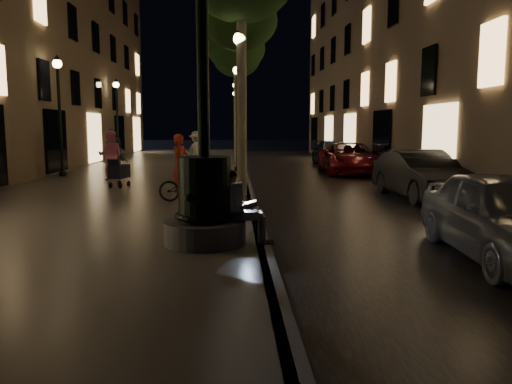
{
  "coord_description": "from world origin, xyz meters",
  "views": [
    {
      "loc": [
        -0.52,
        -6.45,
        2.21
      ],
      "look_at": [
        -0.08,
        3.0,
        0.96
      ],
      "focal_mm": 35.0,
      "sensor_mm": 36.0,
      "label": 1
    }
  ],
  "objects": [
    {
      "name": "promenade",
      "position": [
        -4.0,
        15.0,
        0.1
      ],
      "size": [
        8.0,
        45.0,
        0.2
      ],
      "primitive_type": "cube",
      "color": "#69635D",
      "rests_on": "ground"
    },
    {
      "name": "ground",
      "position": [
        0.0,
        15.0,
        0.0
      ],
      "size": [
        120.0,
        120.0,
        0.0
      ],
      "primitive_type": "plane",
      "color": "black",
      "rests_on": "ground"
    },
    {
      "name": "fountain_lamppost",
      "position": [
        -1.0,
        2.0,
        1.21
      ],
      "size": [
        1.4,
        1.4,
        5.21
      ],
      "color": "#59595B",
      "rests_on": "promenade"
    },
    {
      "name": "stroller",
      "position": [
        -4.27,
        10.13,
        0.73
      ],
      "size": [
        0.62,
        1.04,
        1.05
      ],
      "rotation": [
        0.0,
        0.0,
        -0.28
      ],
      "color": "black",
      "rests_on": "promenade"
    },
    {
      "name": "car_third",
      "position": [
        4.93,
        16.49,
        0.73
      ],
      "size": [
        2.61,
        5.32,
        1.46
      ],
      "primitive_type": "imported",
      "rotation": [
        0.0,
        0.0,
        -0.04
      ],
      "color": "maroon",
      "rests_on": "ground"
    },
    {
      "name": "lamp_left_b",
      "position": [
        -7.4,
        14.0,
        3.24
      ],
      "size": [
        0.36,
        0.36,
        4.81
      ],
      "color": "black",
      "rests_on": "promenade"
    },
    {
      "name": "tree_far",
      "position": [
        -0.22,
        26.0,
        6.43
      ],
      "size": [
        3.0,
        3.0,
        7.5
      ],
      "color": "#6B604C",
      "rests_on": "promenade"
    },
    {
      "name": "car_rear",
      "position": [
        5.2,
        21.48,
        0.7
      ],
      "size": [
        2.02,
        4.83,
        1.4
      ],
      "primitive_type": "imported",
      "rotation": [
        0.0,
        0.0,
        0.01
      ],
      "color": "#303135",
      "rests_on": "ground"
    },
    {
      "name": "lamp_curb_c",
      "position": [
        -0.3,
        24.0,
        3.24
      ],
      "size": [
        0.36,
        0.36,
        4.81
      ],
      "color": "black",
      "rests_on": "promenade"
    },
    {
      "name": "lamp_curb_b",
      "position": [
        -0.3,
        16.0,
        3.24
      ],
      "size": [
        0.36,
        0.36,
        4.81
      ],
      "color": "black",
      "rests_on": "promenade"
    },
    {
      "name": "seated_man_laptop",
      "position": [
        -0.39,
        2.0,
        0.88
      ],
      "size": [
        0.9,
        0.3,
        1.27
      ],
      "color": "tan",
      "rests_on": "promenade"
    },
    {
      "name": "pedestrian_dark",
      "position": [
        -5.58,
        15.53,
        0.98
      ],
      "size": [
        0.69,
        0.87,
        1.56
      ],
      "primitive_type": "imported",
      "rotation": [
        0.0,
        0.0,
        1.28
      ],
      "color": "#2F2F33",
      "rests_on": "promenade"
    },
    {
      "name": "lamp_curb_d",
      "position": [
        -0.3,
        32.0,
        3.24
      ],
      "size": [
        0.36,
        0.36,
        4.81
      ],
      "color": "black",
      "rests_on": "promenade"
    },
    {
      "name": "pedestrian_pink",
      "position": [
        -5.08,
        12.4,
        1.13
      ],
      "size": [
        0.91,
        0.71,
        1.86
      ],
      "primitive_type": "imported",
      "rotation": [
        0.0,
        0.0,
        3.14
      ],
      "color": "pink",
      "rests_on": "promenade"
    },
    {
      "name": "tree_third",
      "position": [
        -0.3,
        20.0,
        6.14
      ],
      "size": [
        3.0,
        3.0,
        7.2
      ],
      "color": "#6B604C",
      "rests_on": "promenade"
    },
    {
      "name": "curb_strip",
      "position": [
        0.0,
        15.0,
        0.1
      ],
      "size": [
        0.25,
        45.0,
        0.2
      ],
      "primitive_type": "cube",
      "color": "#59595B",
      "rests_on": "ground"
    },
    {
      "name": "building_right",
      "position": [
        10.0,
        18.0,
        7.5
      ],
      "size": [
        8.0,
        36.0,
        15.0
      ],
      "primitive_type": "cube",
      "color": "brown",
      "rests_on": "ground"
    },
    {
      "name": "lamp_curb_a",
      "position": [
        -0.3,
        8.0,
        3.24
      ],
      "size": [
        0.36,
        0.36,
        4.81
      ],
      "color": "black",
      "rests_on": "promenade"
    },
    {
      "name": "lamp_left_c",
      "position": [
        -7.4,
        24.0,
        3.24
      ],
      "size": [
        0.36,
        0.36,
        4.81
      ],
      "color": "black",
      "rests_on": "promenade"
    },
    {
      "name": "bicycle",
      "position": [
        -1.68,
        6.85,
        0.64
      ],
      "size": [
        1.72,
        0.77,
        0.87
      ],
      "primitive_type": "imported",
      "rotation": [
        0.0,
        0.0,
        1.45
      ],
      "color": "black",
      "rests_on": "promenade"
    },
    {
      "name": "car_front",
      "position": [
        4.0,
        1.5,
        0.74
      ],
      "size": [
        2.03,
        4.44,
        1.48
      ],
      "primitive_type": "imported",
      "rotation": [
        0.0,
        0.0,
        -0.07
      ],
      "color": "#95989C",
      "rests_on": "ground"
    },
    {
      "name": "cobble_lane",
      "position": [
        3.0,
        15.0,
        0.01
      ],
      "size": [
        6.0,
        45.0,
        0.02
      ],
      "primitive_type": "cube",
      "color": "black",
      "rests_on": "ground"
    },
    {
      "name": "pedestrian_blue",
      "position": [
        -5.41,
        14.01,
        1.15
      ],
      "size": [
        1.12,
        1.11,
        1.9
      ],
      "primitive_type": "imported",
      "rotation": [
        0.0,
        0.0,
        5.51
      ],
      "color": "navy",
      "rests_on": "promenade"
    },
    {
      "name": "pedestrian_white",
      "position": [
        -2.13,
        15.98,
        1.1
      ],
      "size": [
        1.32,
        1.03,
        1.79
      ],
      "primitive_type": "imported",
      "rotation": [
        0.0,
        0.0,
        3.5
      ],
      "color": "white",
      "rests_on": "promenade"
    },
    {
      "name": "pedestrian_red",
      "position": [
        -2.1,
        8.75,
        1.09
      ],
      "size": [
        0.71,
        0.78,
        1.78
      ],
      "primitive_type": "imported",
      "rotation": [
        0.0,
        0.0,
        0.99
      ],
      "color": "#B73324",
      "rests_on": "promenade"
    },
    {
      "name": "tree_second",
      "position": [
        -0.2,
        14.0,
        6.33
      ],
      "size": [
        3.0,
        3.0,
        7.4
      ],
      "color": "#6B604C",
      "rests_on": "promenade"
    },
    {
      "name": "car_second",
      "position": [
        5.2,
        8.36,
        0.75
      ],
      "size": [
        1.81,
        4.63,
        1.5
      ],
      "primitive_type": "imported",
      "rotation": [
        0.0,
        0.0,
        0.05
      ],
      "color": "black",
      "rests_on": "ground"
    }
  ]
}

